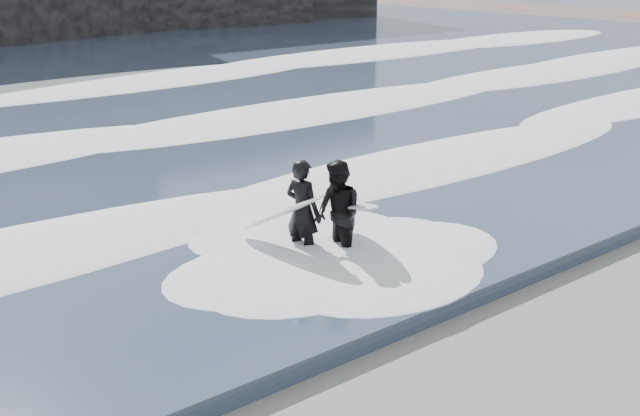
{
  "coord_description": "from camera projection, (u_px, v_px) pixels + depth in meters",
  "views": [
    {
      "loc": [
        -8.69,
        -3.97,
        5.18
      ],
      "look_at": [
        -0.4,
        5.94,
        1.0
      ],
      "focal_mm": 45.0,
      "sensor_mm": 36.0,
      "label": 1
    }
  ],
  "objects": [
    {
      "name": "foam_mid",
      "position": [
        90.0,
        137.0,
        21.34
      ],
      "size": [
        60.0,
        4.0,
        0.24
      ],
      "primitive_type": "ellipsoid",
      "color": "white",
      "rests_on": "sea"
    },
    {
      "name": "foam_near",
      "position": [
        239.0,
        197.0,
        16.24
      ],
      "size": [
        60.0,
        3.2,
        0.2
      ],
      "primitive_type": "ellipsoid",
      "color": "white",
      "rests_on": "sea"
    },
    {
      "name": "surfer_right",
      "position": [
        339.0,
        214.0,
        13.49
      ],
      "size": [
        1.44,
        1.86,
        1.84
      ],
      "color": "black",
      "rests_on": "ground"
    },
    {
      "name": "surfer_left",
      "position": [
        299.0,
        211.0,
        13.69
      ],
      "size": [
        1.2,
        1.86,
        1.81
      ],
      "color": "black",
      "rests_on": "ground"
    }
  ]
}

